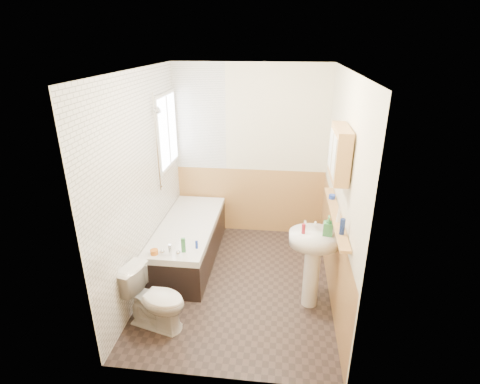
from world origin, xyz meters
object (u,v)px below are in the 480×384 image
bathtub (189,240)px  toilet (155,299)px  pine_shelf (336,215)px  medicine_cabinet (340,153)px  sink (313,254)px

bathtub → toilet: 1.28m
bathtub → pine_shelf: size_ratio=1.22×
medicine_cabinet → sink: bearing=-166.9°
bathtub → sink: bearing=-25.6°
pine_shelf → medicine_cabinet: 0.66m
bathtub → medicine_cabinet: medicine_cabinet is taller
pine_shelf → toilet: bearing=-162.5°
medicine_cabinet → bathtub: bearing=157.8°
bathtub → toilet: bathtub is taller
bathtub → medicine_cabinet: 2.40m
bathtub → medicine_cabinet: size_ratio=3.13×
sink → bathtub: bearing=168.8°
toilet → medicine_cabinet: (1.77, 0.57, 1.44)m
sink → medicine_cabinet: bearing=27.5°
toilet → medicine_cabinet: bearing=-57.1°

